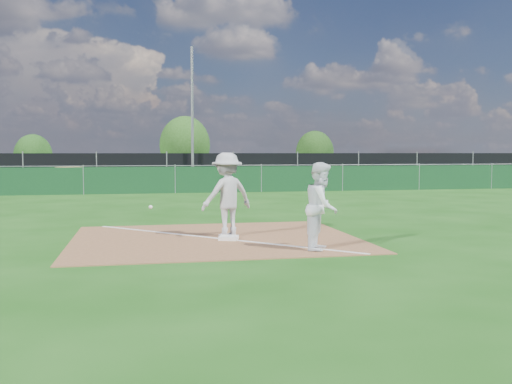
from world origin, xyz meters
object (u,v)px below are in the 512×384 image
(runner, at_px, (322,206))
(tree_right, at_px, (315,152))
(first_base, at_px, (229,238))
(play_at_first, at_px, (227,195))
(car_mid, at_px, (135,168))
(car_left, at_px, (97,168))
(car_right, at_px, (221,169))
(tree_left, at_px, (33,156))
(tree_mid, at_px, (185,145))
(light_pole, at_px, (192,116))

(runner, distance_m, tree_right, 35.03)
(first_base, relative_size, tree_right, 0.10)
(play_at_first, xyz_separation_m, tree_right, (11.87, 31.46, 0.90))
(first_base, xyz_separation_m, car_mid, (-2.12, 26.72, 0.75))
(car_left, relative_size, car_right, 0.91)
(runner, relative_size, tree_right, 0.47)
(car_right, relative_size, tree_left, 1.60)
(play_at_first, xyz_separation_m, tree_left, (-9.35, 31.08, 0.69))
(car_left, distance_m, tree_mid, 8.70)
(light_pole, bearing_deg, car_right, 62.03)
(runner, height_order, car_mid, runner)
(play_at_first, bearing_deg, runner, -52.76)
(play_at_first, bearing_deg, car_mid, 94.73)
(light_pole, bearing_deg, first_base, -93.27)
(light_pole, xyz_separation_m, tree_mid, (0.45, 11.52, -1.58))
(play_at_first, xyz_separation_m, runner, (1.51, -1.99, -0.10))
(light_pole, xyz_separation_m, tree_right, (10.66, 10.02, -2.16))
(car_mid, bearing_deg, light_pole, -128.90)
(play_at_first, xyz_separation_m, tree_mid, (1.66, 32.96, 1.49))
(runner, xyz_separation_m, tree_mid, (0.14, 34.95, 1.59))
(runner, bearing_deg, light_pole, 28.90)
(runner, bearing_deg, play_at_first, 65.40)
(play_at_first, distance_m, runner, 2.51)
(light_pole, relative_size, car_mid, 1.65)
(car_right, relative_size, tree_mid, 1.08)
(play_at_first, distance_m, car_left, 27.59)
(runner, distance_m, tree_mid, 34.99)
(car_mid, height_order, tree_right, tree_right)
(car_right, bearing_deg, tree_right, -63.03)
(play_at_first, height_order, car_mid, play_at_first)
(light_pole, distance_m, car_left, 8.82)
(light_pole, relative_size, tree_left, 2.54)
(runner, bearing_deg, car_right, 24.06)
(tree_right, bearing_deg, car_right, -145.75)
(car_left, relative_size, tree_left, 1.47)
(play_at_first, height_order, runner, play_at_first)
(play_at_first, bearing_deg, car_right, 82.26)
(light_pole, distance_m, car_mid, 6.67)
(play_at_first, bearing_deg, first_base, -95.13)
(car_left, bearing_deg, tree_mid, -54.78)
(light_pole, relative_size, tree_right, 2.24)
(car_mid, bearing_deg, runner, -156.71)
(light_pole, distance_m, first_base, 22.33)
(play_at_first, distance_m, tree_left, 32.46)
(play_at_first, relative_size, car_mid, 0.49)
(tree_left, bearing_deg, runner, -71.82)
(first_base, bearing_deg, play_at_first, 84.87)
(light_pole, relative_size, car_right, 1.58)
(car_left, bearing_deg, play_at_first, -177.48)
(first_base, relative_size, tree_mid, 0.08)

